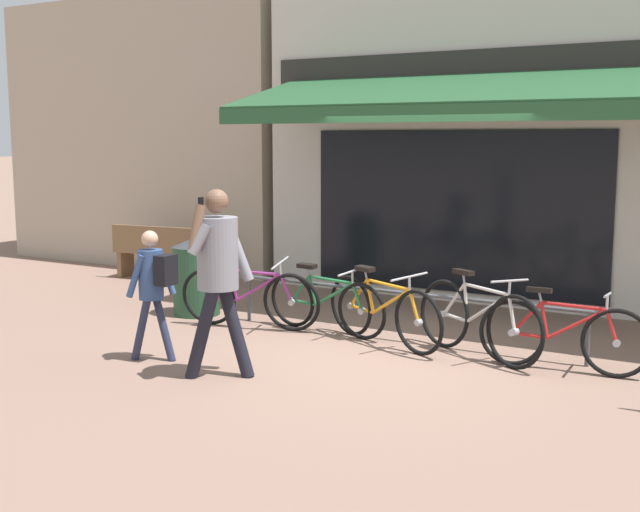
% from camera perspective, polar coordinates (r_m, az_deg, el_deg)
% --- Properties ---
extents(ground_plane, '(160.00, 160.00, 0.00)m').
position_cam_1_polar(ground_plane, '(8.59, 4.34, -6.75)').
color(ground_plane, '#846656').
extents(shop_front, '(7.57, 4.84, 5.20)m').
position_cam_1_polar(shop_front, '(12.21, 15.89, 9.75)').
color(shop_front, beige).
rests_on(shop_front, ground_plane).
extents(neighbour_building, '(5.71, 4.00, 4.63)m').
position_cam_1_polar(neighbour_building, '(15.79, -8.75, 8.56)').
color(neighbour_building, tan).
rests_on(neighbour_building, ground_plane).
extents(bike_rack_rail, '(4.16, 0.04, 0.57)m').
position_cam_1_polar(bike_rack_rail, '(8.93, 5.69, -3.01)').
color(bike_rack_rail, '#47494F').
rests_on(bike_rack_rail, ground_plane).
extents(bicycle_purple, '(1.76, 0.52, 0.86)m').
position_cam_1_polar(bicycle_purple, '(9.52, -5.08, -2.94)').
color(bicycle_purple, black).
rests_on(bicycle_purple, ground_plane).
extents(bicycle_green, '(1.66, 0.52, 0.80)m').
position_cam_1_polar(bicycle_green, '(9.27, 0.39, -3.35)').
color(bicycle_green, black).
rests_on(bicycle_green, ground_plane).
extents(bicycle_orange, '(1.68, 0.80, 0.85)m').
position_cam_1_polar(bicycle_orange, '(8.76, 4.48, -3.92)').
color(bicycle_orange, black).
rests_on(bicycle_orange, ground_plane).
extents(bicycle_silver, '(1.60, 0.83, 0.88)m').
position_cam_1_polar(bicycle_silver, '(8.40, 11.15, -4.46)').
color(bicycle_silver, black).
rests_on(bicycle_silver, ground_plane).
extents(bicycle_red, '(1.65, 0.52, 0.82)m').
position_cam_1_polar(bicycle_red, '(8.13, 16.86, -5.38)').
color(bicycle_red, black).
rests_on(bicycle_red, ground_plane).
extents(pedestrian_adult, '(0.59, 0.70, 1.80)m').
position_cam_1_polar(pedestrian_adult, '(7.48, -7.29, -0.50)').
color(pedestrian_adult, black).
rests_on(pedestrian_adult, ground_plane).
extents(pedestrian_child, '(0.49, 0.41, 1.34)m').
position_cam_1_polar(pedestrian_child, '(8.20, -11.77, -1.62)').
color(pedestrian_child, '#282D47').
rests_on(pedestrian_child, ground_plane).
extents(litter_bin, '(0.60, 0.60, 0.99)m').
position_cam_1_polar(litter_bin, '(10.35, -8.80, -1.41)').
color(litter_bin, '#23472D').
rests_on(litter_bin, ground_plane).
extents(park_bench, '(1.64, 0.62, 0.87)m').
position_cam_1_polar(park_bench, '(12.98, -11.31, 0.35)').
color(park_bench, brown).
rests_on(park_bench, ground_plane).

